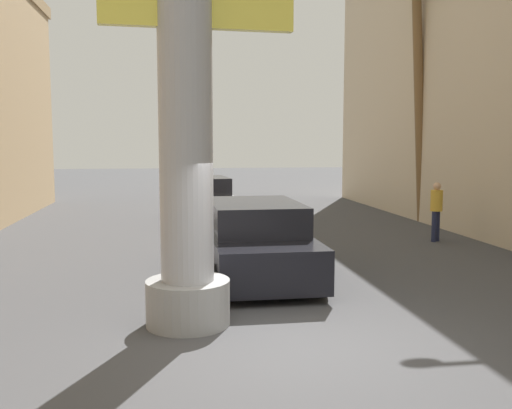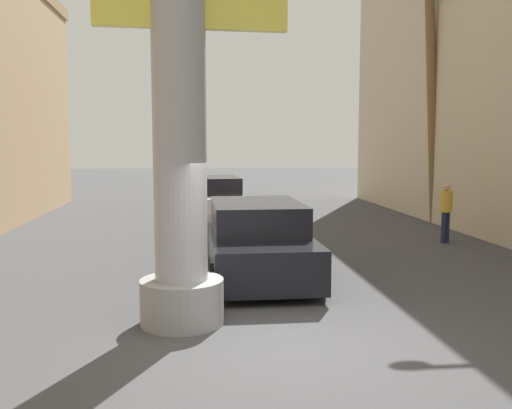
{
  "view_description": "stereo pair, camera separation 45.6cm",
  "coord_description": "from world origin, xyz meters",
  "px_view_note": "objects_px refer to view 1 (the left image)",
  "views": [
    {
      "loc": [
        -1.64,
        -7.31,
        2.8
      ],
      "look_at": [
        0.0,
        3.56,
        1.6
      ],
      "focal_mm": 40.0,
      "sensor_mm": 36.0,
      "label": 1
    },
    {
      "loc": [
        -1.19,
        -7.37,
        2.8
      ],
      "look_at": [
        0.0,
        3.56,
        1.6
      ],
      "focal_mm": 40.0,
      "sensor_mm": 36.0,
      "label": 2
    }
  ],
  "objects_px": {
    "car_lead": "(255,240)",
    "car_far": "(204,199)",
    "palm_tree_mid_right": "(420,63)",
    "neon_sign_pole": "(185,41)",
    "street_lamp": "(510,69)",
    "pedestrian_mid_right": "(436,207)"
  },
  "relations": [
    {
      "from": "pedestrian_mid_right",
      "to": "car_lead",
      "type": "bearing_deg",
      "value": -149.83
    },
    {
      "from": "palm_tree_mid_right",
      "to": "street_lamp",
      "type": "bearing_deg",
      "value": -95.67
    },
    {
      "from": "car_far",
      "to": "car_lead",
      "type": "bearing_deg",
      "value": -86.62
    },
    {
      "from": "neon_sign_pole",
      "to": "palm_tree_mid_right",
      "type": "distance_m",
      "value": 13.43
    },
    {
      "from": "street_lamp",
      "to": "car_far",
      "type": "distance_m",
      "value": 11.18
    },
    {
      "from": "neon_sign_pole",
      "to": "pedestrian_mid_right",
      "type": "height_order",
      "value": "neon_sign_pole"
    },
    {
      "from": "street_lamp",
      "to": "palm_tree_mid_right",
      "type": "distance_m",
      "value": 6.48
    },
    {
      "from": "neon_sign_pole",
      "to": "car_far",
      "type": "xyz_separation_m",
      "value": [
        0.97,
        12.08,
        -3.54
      ]
    },
    {
      "from": "car_far",
      "to": "palm_tree_mid_right",
      "type": "relative_size",
      "value": 0.53
    },
    {
      "from": "neon_sign_pole",
      "to": "car_lead",
      "type": "xyz_separation_m",
      "value": [
        1.5,
        3.14,
        -3.54
      ]
    },
    {
      "from": "car_far",
      "to": "pedestrian_mid_right",
      "type": "relative_size",
      "value": 2.79
    },
    {
      "from": "neon_sign_pole",
      "to": "pedestrian_mid_right",
      "type": "relative_size",
      "value": 5.68
    },
    {
      "from": "neon_sign_pole",
      "to": "street_lamp",
      "type": "distance_m",
      "value": 8.75
    },
    {
      "from": "street_lamp",
      "to": "car_lead",
      "type": "distance_m",
      "value": 7.36
    },
    {
      "from": "car_lead",
      "to": "palm_tree_mid_right",
      "type": "relative_size",
      "value": 0.57
    },
    {
      "from": "street_lamp",
      "to": "pedestrian_mid_right",
      "type": "bearing_deg",
      "value": 103.04
    },
    {
      "from": "neon_sign_pole",
      "to": "car_lead",
      "type": "height_order",
      "value": "neon_sign_pole"
    },
    {
      "from": "car_lead",
      "to": "car_far",
      "type": "distance_m",
      "value": 8.96
    },
    {
      "from": "car_far",
      "to": "palm_tree_mid_right",
      "type": "height_order",
      "value": "palm_tree_mid_right"
    },
    {
      "from": "car_lead",
      "to": "car_far",
      "type": "relative_size",
      "value": 1.08
    },
    {
      "from": "car_lead",
      "to": "pedestrian_mid_right",
      "type": "relative_size",
      "value": 3.01
    },
    {
      "from": "neon_sign_pole",
      "to": "palm_tree_mid_right",
      "type": "bearing_deg",
      "value": 51.16
    }
  ]
}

